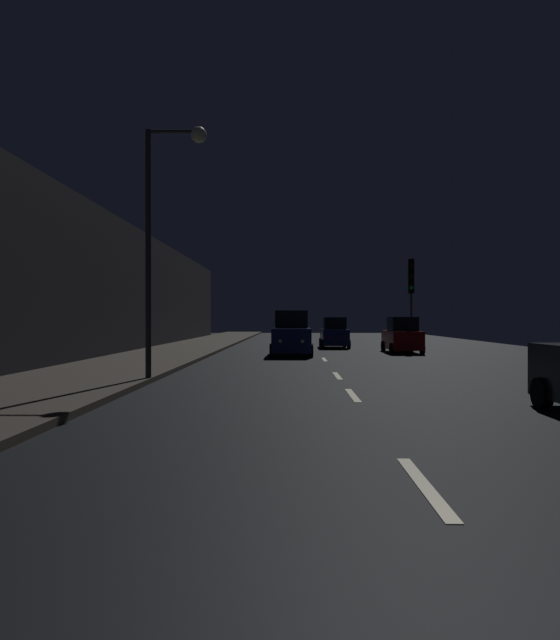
# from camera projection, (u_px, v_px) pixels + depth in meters

# --- Properties ---
(ground) EXTENTS (27.35, 84.00, 0.02)m
(ground) POSITION_uv_depth(u_px,v_px,m) (320.00, 355.00, 27.30)
(ground) COLOR black
(sidewalk_left) EXTENTS (4.40, 84.00, 0.15)m
(sidewalk_left) POSITION_uv_depth(u_px,v_px,m) (171.00, 353.00, 27.47)
(sidewalk_left) COLOR #38332B
(sidewalk_left) RESTS_ON ground
(building_facade_left) EXTENTS (0.80, 63.00, 6.65)m
(building_facade_left) POSITION_uv_depth(u_px,v_px,m) (95.00, 284.00, 24.02)
(building_facade_left) COLOR black
(building_facade_left) RESTS_ON ground
(lane_centerline) EXTENTS (0.16, 20.22, 0.01)m
(lane_centerline) POSITION_uv_depth(u_px,v_px,m) (344.00, 384.00, 14.83)
(lane_centerline) COLOR beige
(lane_centerline) RESTS_ON ground
(traffic_light_far_right) EXTENTS (0.34, 0.47, 5.09)m
(traffic_light_far_right) POSITION_uv_depth(u_px,v_px,m) (411.00, 284.00, 30.20)
(traffic_light_far_right) COLOR #38383A
(traffic_light_far_right) RESTS_ON ground
(streetlamp_overhead) EXTENTS (1.70, 0.44, 7.07)m
(streetlamp_overhead) POSITION_uv_depth(u_px,v_px,m) (165.00, 213.00, 15.08)
(streetlamp_overhead) COLOR #2D2D30
(streetlamp_overhead) RESTS_ON ground
(car_approaching_headlights) EXTENTS (2.00, 4.32, 2.18)m
(car_approaching_headlights) POSITION_uv_depth(u_px,v_px,m) (291.00, 335.00, 26.60)
(car_approaching_headlights) COLOR #141E51
(car_approaching_headlights) RESTS_ON ground
(car_parked_right_far) EXTENTS (1.72, 3.73, 1.88)m
(car_parked_right_far) POSITION_uv_depth(u_px,v_px,m) (402.00, 336.00, 28.76)
(car_parked_right_far) COLOR maroon
(car_parked_right_far) RESTS_ON ground
(car_distant_taillights) EXTENTS (1.72, 3.72, 1.88)m
(car_distant_taillights) POSITION_uv_depth(u_px,v_px,m) (334.00, 334.00, 33.53)
(car_distant_taillights) COLOR #141E51
(car_distant_taillights) RESTS_ON ground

